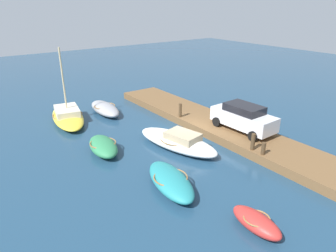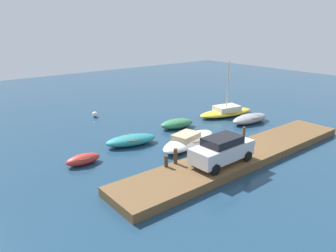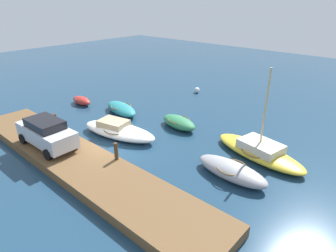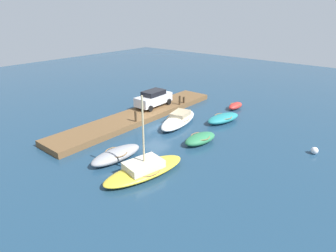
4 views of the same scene
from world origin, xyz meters
The scene contains 13 objects.
ground_plane centered at (0.00, 0.00, 0.00)m, with size 84.00×84.00×0.00m, color navy.
dock_platform centered at (0.00, -2.22, 0.27)m, with size 19.90×3.34×0.54m, color brown.
rowboat_green centered at (0.94, 5.77, 0.41)m, with size 3.35×1.98×0.80m.
dinghy_red centered at (-8.81, 3.82, 0.35)m, with size 2.35×1.11×0.68m.
rowboat_grey centered at (7.20, 2.67, 0.41)m, with size 4.25×1.82×0.81m.
motorboat_white centered at (-1.22, 1.83, 0.47)m, with size 6.05×3.21×1.12m.
rowboat_teal centered at (-4.47, 4.80, 0.40)m, with size 4.17×2.42×0.77m.
sailboat_yellow centered at (7.34, 5.67, 0.43)m, with size 6.34×3.25×5.47m.
mooring_post_west centered at (-5.51, -0.80, 0.90)m, with size 0.23×0.23×0.72m, color #47331E.
mooring_post_mid_west centered at (-4.78, -0.80, 1.03)m, with size 0.23×0.23×0.98m, color #47331E.
mooring_post_mid_east centered at (1.86, -0.80, 1.05)m, with size 0.22×0.22×1.02m, color #47331E.
parked_car centered at (-2.51, -2.56, 1.44)m, with size 4.35×2.01×1.74m.
marker_buoy centered at (-3.11, 13.48, 0.27)m, with size 0.55×0.55×0.55m, color silver.
Camera 2 is at (-16.63, -14.74, 8.89)m, focal length 34.31 mm.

